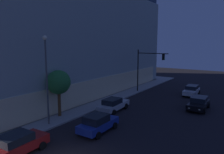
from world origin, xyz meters
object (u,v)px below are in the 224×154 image
object	(u,v)px
modern_building	(41,34)
street_lamp_sidewalk	(46,70)
car_red	(18,143)
car_silver	(113,104)
car_white	(192,90)
sidewalk_tree	(59,83)
car_blue	(98,123)
traffic_light_far_corner	(147,64)
car_black	(199,103)

from	to	relation	value
modern_building	street_lamp_sidewalk	size ratio (longest dim) A/B	4.68
car_red	car_silver	distance (m)	12.24
car_red	car_white	bearing A→B (deg)	-13.08
car_white	sidewalk_tree	bearing A→B (deg)	152.68
car_red	car_blue	xyz separation A→B (m)	(6.37, -2.35, 0.01)
sidewalk_tree	car_red	distance (m)	8.52
modern_building	car_blue	xyz separation A→B (m)	(-9.94, -20.23, -8.84)
traffic_light_far_corner	street_lamp_sidewalk	world-z (taller)	street_lamp_sidewalk
car_blue	car_silver	bearing A→B (deg)	20.82
street_lamp_sidewalk	car_red	distance (m)	7.26
traffic_light_far_corner	car_black	bearing A→B (deg)	-115.92
street_lamp_sidewalk	car_black	size ratio (longest dim) A/B	1.92
modern_building	street_lamp_sidewalk	world-z (taller)	modern_building
traffic_light_far_corner	car_red	distance (m)	23.35
sidewalk_tree	modern_building	bearing A→B (deg)	57.47
car_red	car_blue	world-z (taller)	car_blue
modern_building	traffic_light_far_corner	distance (m)	19.10
modern_building	car_blue	distance (m)	24.21
modern_building	street_lamp_sidewalk	xyz separation A→B (m)	(-11.39, -15.27, -4.20)
car_white	car_red	bearing A→B (deg)	166.92
street_lamp_sidewalk	car_white	bearing A→B (deg)	-22.60
sidewalk_tree	car_white	xyz separation A→B (m)	(18.21, -9.41, -3.02)
car_white	traffic_light_far_corner	bearing A→B (deg)	109.58
car_blue	car_white	distance (m)	19.32
traffic_light_far_corner	car_blue	world-z (taller)	traffic_light_far_corner
car_blue	car_black	xyz separation A→B (m)	(12.23, -6.04, -0.03)
street_lamp_sidewalk	car_black	distance (m)	18.17
car_red	car_blue	distance (m)	6.79
traffic_light_far_corner	street_lamp_sidewalk	bearing A→B (deg)	173.95
street_lamp_sidewalk	car_white	xyz separation A→B (m)	(20.44, -8.51, -4.65)
car_silver	street_lamp_sidewalk	bearing A→B (deg)	159.53
sidewalk_tree	car_silver	world-z (taller)	sidewalk_tree
street_lamp_sidewalk	traffic_light_far_corner	bearing A→B (deg)	-6.05
traffic_light_far_corner	car_blue	xyz separation A→B (m)	(-16.64, -3.04, -3.87)
traffic_light_far_corner	car_red	xyz separation A→B (m)	(-23.02, -0.70, -3.88)
traffic_light_far_corner	car_silver	distance (m)	11.49
sidewalk_tree	car_blue	world-z (taller)	sidewalk_tree
car_silver	car_red	bearing A→B (deg)	179.46
traffic_light_far_corner	car_black	distance (m)	10.83
sidewalk_tree	car_red	world-z (taller)	sidewalk_tree
modern_building	street_lamp_sidewalk	bearing A→B (deg)	-126.73
modern_building	traffic_light_far_corner	bearing A→B (deg)	-68.69
traffic_light_far_corner	car_black	xyz separation A→B (m)	(-4.42, -9.08, -3.90)
modern_building	car_black	xyz separation A→B (m)	(2.29, -26.27, -8.87)
traffic_light_far_corner	sidewalk_tree	world-z (taller)	traffic_light_far_corner
car_blue	car_white	size ratio (longest dim) A/B	1.00
traffic_light_far_corner	sidewalk_tree	distance (m)	16.14
car_white	modern_building	bearing A→B (deg)	110.84
street_lamp_sidewalk	sidewalk_tree	world-z (taller)	street_lamp_sidewalk
street_lamp_sidewalk	car_red	bearing A→B (deg)	-152.01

